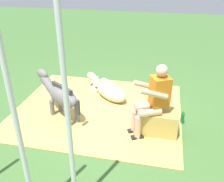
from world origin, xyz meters
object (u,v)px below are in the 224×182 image
object	(u,v)px
person_seated	(153,98)
tent_pole_left	(69,124)
pony_lying	(108,90)
tent_pole_mid	(18,130)
pony_standing	(60,95)
soda_bottle	(182,117)
hay_bale	(160,122)

from	to	relation	value
person_seated	tent_pole_left	world-z (taller)	tent_pole_left
pony_lying	tent_pole_mid	bearing A→B (deg)	85.72
pony_lying	tent_pole_left	bearing A→B (deg)	94.74
pony_standing	person_seated	bearing A→B (deg)	174.77
soda_bottle	tent_pole_mid	size ratio (longest dim) A/B	0.11
pony_lying	tent_pole_mid	size ratio (longest dim) A/B	0.48
person_seated	pony_lying	world-z (taller)	person_seated
pony_standing	tent_pole_mid	bearing A→B (deg)	103.02
pony_standing	tent_pole_left	world-z (taller)	tent_pole_left
soda_bottle	pony_lying	bearing A→B (deg)	-23.59
hay_bale	pony_standing	xyz separation A→B (m)	(1.94, -0.11, 0.29)
soda_bottle	tent_pole_left	bearing A→B (deg)	57.79
tent_pole_left	tent_pole_mid	size ratio (longest dim) A/B	1.00
person_seated	soda_bottle	size ratio (longest dim) A/B	4.71
hay_bale	person_seated	xyz separation A→B (m)	(0.15, 0.05, 0.51)
person_seated	pony_lying	size ratio (longest dim) A/B	1.10
tent_pole_left	soda_bottle	bearing A→B (deg)	-122.21
pony_standing	tent_pole_left	distance (m)	2.28
soda_bottle	tent_pole_left	size ratio (longest dim) A/B	0.11
pony_standing	soda_bottle	size ratio (longest dim) A/B	4.18
soda_bottle	tent_pole_mid	xyz separation A→B (m)	(1.87, 2.41, 1.14)
hay_bale	pony_standing	size ratio (longest dim) A/B	0.53
pony_lying	person_seated	bearing A→B (deg)	132.24
pony_standing	hay_bale	bearing A→B (deg)	176.65
soda_bottle	tent_pole_mid	distance (m)	3.26
tent_pole_mid	hay_bale	bearing A→B (deg)	-125.68
hay_bale	pony_standing	distance (m)	1.96
pony_lying	tent_pole_left	distance (m)	3.13
hay_bale	pony_standing	bearing A→B (deg)	-3.35
pony_lying	soda_bottle	size ratio (longest dim) A/B	4.30
hay_bale	soda_bottle	bearing A→B (deg)	-136.67
soda_bottle	hay_bale	bearing A→B (deg)	43.33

